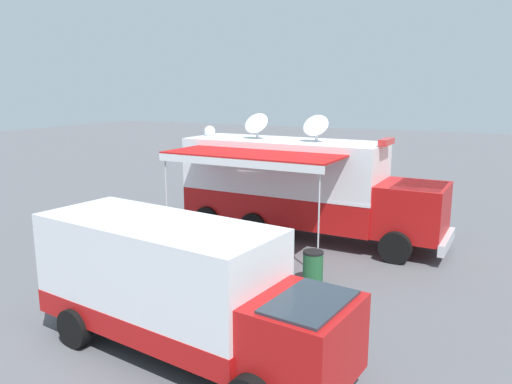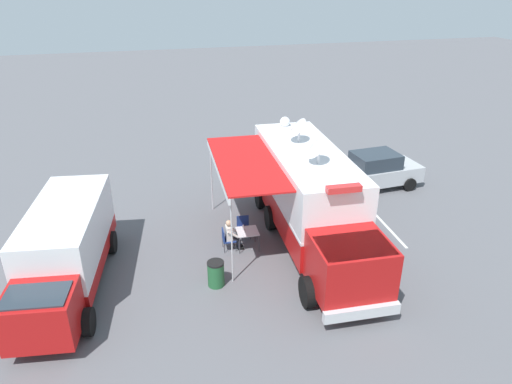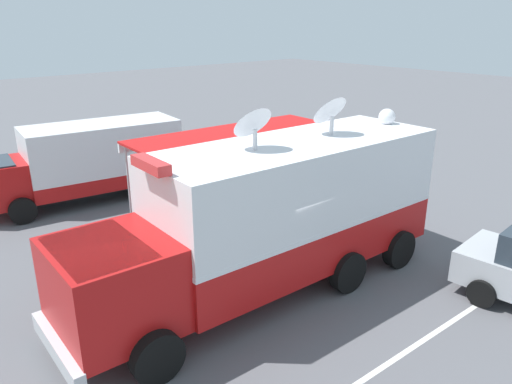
% 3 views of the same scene
% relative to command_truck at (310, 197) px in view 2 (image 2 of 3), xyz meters
% --- Properties ---
extents(ground_plane, '(100.00, 100.00, 0.00)m').
position_rel_command_truck_xyz_m(ground_plane, '(-0.07, -0.75, -1.95)').
color(ground_plane, '#5B5B60').
extents(lot_stripe, '(0.34, 4.80, 0.01)m').
position_rel_command_truck_xyz_m(lot_stripe, '(-3.61, -0.94, -1.94)').
color(lot_stripe, silver).
rests_on(lot_stripe, ground).
extents(command_truck, '(5.12, 9.59, 4.53)m').
position_rel_command_truck_xyz_m(command_truck, '(0.00, 0.00, 0.00)').
color(command_truck, '#B71414').
rests_on(command_truck, ground).
extents(folding_table, '(0.84, 0.84, 0.73)m').
position_rel_command_truck_xyz_m(folding_table, '(2.41, -0.14, -1.27)').
color(folding_table, silver).
rests_on(folding_table, ground).
extents(water_bottle, '(0.07, 0.07, 0.22)m').
position_rel_command_truck_xyz_m(water_bottle, '(2.54, -0.25, -1.11)').
color(water_bottle, silver).
rests_on(water_bottle, folding_table).
extents(folding_chair_at_table, '(0.50, 0.50, 0.87)m').
position_rel_command_truck_xyz_m(folding_chair_at_table, '(3.21, -0.20, -1.43)').
color(folding_chair_at_table, navy).
rests_on(folding_chair_at_table, ground).
extents(folding_chair_beside_table, '(0.50, 0.50, 0.87)m').
position_rel_command_truck_xyz_m(folding_chair_beside_table, '(2.37, -0.99, -1.43)').
color(folding_chair_beside_table, navy).
rests_on(folding_chair_beside_table, ground).
extents(seated_responder, '(0.67, 0.57, 1.25)m').
position_rel_command_truck_xyz_m(seated_responder, '(3.02, -0.19, -1.30)').
color(seated_responder, silver).
rests_on(seated_responder, ground).
extents(trash_bin, '(0.57, 0.57, 0.91)m').
position_rel_command_truck_xyz_m(trash_bin, '(3.99, 1.89, -1.49)').
color(trash_bin, '#235B33').
rests_on(trash_bin, ground).
extents(traffic_cone, '(0.36, 0.36, 0.58)m').
position_rel_command_truck_xyz_m(traffic_cone, '(0.78, -5.69, -1.67)').
color(traffic_cone, black).
rests_on(traffic_cone, ground).
extents(support_truck, '(3.03, 7.01, 2.70)m').
position_rel_command_truck_xyz_m(support_truck, '(8.70, 0.68, -0.56)').
color(support_truck, white).
rests_on(support_truck, ground).
extents(car_behind_truck, '(4.32, 2.25, 1.76)m').
position_rel_command_truck_xyz_m(car_behind_truck, '(-4.94, -3.99, -1.07)').
color(car_behind_truck, '#B2B5BA').
rests_on(car_behind_truck, ground).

